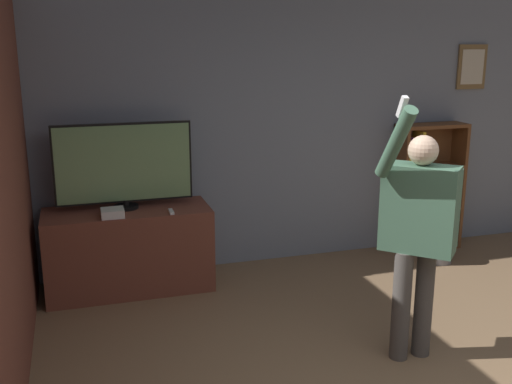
{
  "coord_description": "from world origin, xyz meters",
  "views": [
    {
      "loc": [
        -2.04,
        -2.45,
        2.22
      ],
      "look_at": [
        -0.74,
        1.79,
        1.08
      ],
      "focal_mm": 42.0,
      "sensor_mm": 36.0,
      "label": 1
    }
  ],
  "objects_px": {
    "person": "(418,226)",
    "waste_bin": "(439,245)",
    "bookshelf": "(422,188)",
    "television": "(124,165)",
    "game_console": "(113,213)"
  },
  "relations": [
    {
      "from": "television",
      "to": "bookshelf",
      "type": "distance_m",
      "value": 3.16
    },
    {
      "from": "bookshelf",
      "to": "television",
      "type": "bearing_deg",
      "value": -177.21
    },
    {
      "from": "person",
      "to": "waste_bin",
      "type": "bearing_deg",
      "value": 95.01
    },
    {
      "from": "waste_bin",
      "to": "bookshelf",
      "type": "bearing_deg",
      "value": 86.35
    },
    {
      "from": "person",
      "to": "waste_bin",
      "type": "distance_m",
      "value": 2.2
    },
    {
      "from": "television",
      "to": "person",
      "type": "bearing_deg",
      "value": -45.93
    },
    {
      "from": "television",
      "to": "game_console",
      "type": "height_order",
      "value": "television"
    },
    {
      "from": "television",
      "to": "person",
      "type": "distance_m",
      "value": 2.6
    },
    {
      "from": "game_console",
      "to": "person",
      "type": "relative_size",
      "value": 0.1
    },
    {
      "from": "bookshelf",
      "to": "person",
      "type": "distance_m",
      "value": 2.43
    },
    {
      "from": "waste_bin",
      "to": "game_console",
      "type": "bearing_deg",
      "value": 179.21
    },
    {
      "from": "waste_bin",
      "to": "person",
      "type": "bearing_deg",
      "value": -129.1
    },
    {
      "from": "television",
      "to": "waste_bin",
      "type": "xyz_separation_m",
      "value": [
        3.09,
        -0.28,
        -0.97
      ]
    },
    {
      "from": "game_console",
      "to": "waste_bin",
      "type": "distance_m",
      "value": 3.29
    },
    {
      "from": "game_console",
      "to": "bookshelf",
      "type": "height_order",
      "value": "bookshelf"
    }
  ]
}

